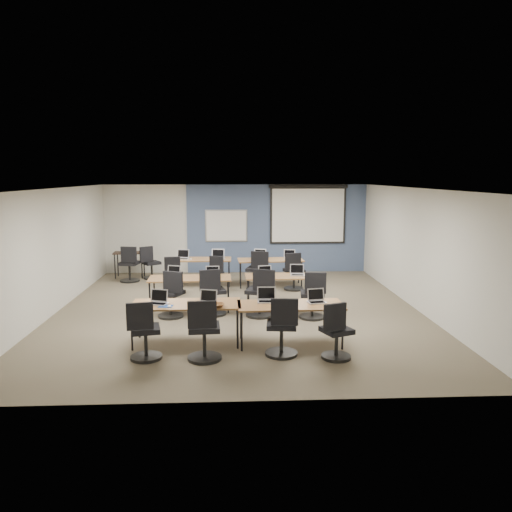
{
  "coord_description": "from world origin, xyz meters",
  "views": [
    {
      "loc": [
        -0.13,
        -10.75,
        2.99
      ],
      "look_at": [
        0.41,
        0.4,
        1.17
      ],
      "focal_mm": 35.0,
      "sensor_mm": 36.0,
      "label": 1
    }
  ],
  "objects": [
    {
      "name": "task_chair_1",
      "position": [
        -0.6,
        -2.99,
        0.43
      ],
      "size": [
        0.57,
        0.57,
        1.04
      ],
      "rotation": [
        0.0,
        0.0,
        0.06
      ],
      "color": "black",
      "rests_on": "floor"
    },
    {
      "name": "mouse_0",
      "position": [
        -1.22,
        -2.33,
        0.74
      ],
      "size": [
        0.08,
        0.11,
        0.04
      ],
      "primitive_type": "ellipsoid",
      "rotation": [
        0.0,
        0.0,
        0.22
      ],
      "color": "white",
      "rests_on": "training_table_front_left"
    },
    {
      "name": "snack_bowl",
      "position": [
        -0.39,
        -2.38,
        0.76
      ],
      "size": [
        0.31,
        0.31,
        0.07
      ],
      "primitive_type": "imported",
      "rotation": [
        0.0,
        0.0,
        0.09
      ],
      "color": "brown",
      "rests_on": "training_table_front_left"
    },
    {
      "name": "task_chair_7",
      "position": [
        1.55,
        -0.69,
        0.42
      ],
      "size": [
        0.54,
        0.54,
        1.02
      ],
      "rotation": [
        0.0,
        0.0,
        -0.11
      ],
      "color": "black",
      "rests_on": "floor"
    },
    {
      "name": "task_chair_8",
      "position": [
        -1.6,
        1.7,
        0.4
      ],
      "size": [
        0.49,
        0.49,
        0.97
      ],
      "rotation": [
        0.0,
        0.0,
        0.11
      ],
      "color": "black",
      "rests_on": "floor"
    },
    {
      "name": "laptop_6",
      "position": [
        0.61,
        0.24,
        0.79
      ],
      "size": [
        0.3,
        0.26,
        0.23
      ],
      "rotation": [
        0.0,
        0.0,
        0.2
      ],
      "color": "#BCBCC2",
      "rests_on": "training_table_mid_right"
    },
    {
      "name": "mouse_10",
      "position": [
        0.75,
        2.42,
        0.74
      ],
      "size": [
        0.07,
        0.1,
        0.04
      ],
      "primitive_type": "ellipsoid",
      "rotation": [
        0.0,
        0.0,
        0.02
      ],
      "color": "white",
      "rests_on": "training_table_back_right"
    },
    {
      "name": "laptop_9",
      "position": [
        -0.51,
        2.64,
        0.79
      ],
      "size": [
        0.35,
        0.3,
        0.26
      ],
      "rotation": [
        0.0,
        0.0,
        -0.17
      ],
      "color": "#B3B3BC",
      "rests_on": "training_table_back_left"
    },
    {
      "name": "floor",
      "position": [
        0.0,
        0.0,
        0.0
      ],
      "size": [
        8.0,
        9.0,
        0.02
      ],
      "primitive_type": "cube",
      "color": "#6B6354",
      "rests_on": "ground"
    },
    {
      "name": "mouse_6",
      "position": [
        0.76,
        0.04,
        0.74
      ],
      "size": [
        0.08,
        0.1,
        0.03
      ],
      "primitive_type": "ellipsoid",
      "rotation": [
        0.0,
        0.0,
        -0.33
      ],
      "color": "white",
      "rests_on": "training_table_mid_right"
    },
    {
      "name": "laptop_2",
      "position": [
        0.49,
        -2.04,
        0.79
      ],
      "size": [
        0.34,
        0.29,
        0.25
      ],
      "rotation": [
        0.0,
        0.0,
        -0.05
      ],
      "color": "#A0A0AB",
      "rests_on": "training_table_front_right"
    },
    {
      "name": "wall_back",
      "position": [
        0.0,
        4.5,
        1.35
      ],
      "size": [
        8.0,
        0.04,
        2.7
      ],
      "primitive_type": "cube",
      "color": "beige",
      "rests_on": "ground"
    },
    {
      "name": "mouse_5",
      "position": [
        -0.42,
        0.11,
        0.74
      ],
      "size": [
        0.08,
        0.11,
        0.04
      ],
      "primitive_type": "ellipsoid",
      "rotation": [
        0.0,
        0.0,
        0.19
      ],
      "color": "white",
      "rests_on": "training_table_mid_left"
    },
    {
      "name": "laptop_1",
      "position": [
        -0.56,
        -2.14,
        0.79
      ],
      "size": [
        0.32,
        0.27,
        0.24
      ],
      "rotation": [
        0.0,
        0.0,
        -0.3
      ],
      "color": "silver",
      "rests_on": "training_table_front_left"
    },
    {
      "name": "mouse_2",
      "position": [
        0.83,
        -2.31,
        0.74
      ],
      "size": [
        0.06,
        0.09,
        0.03
      ],
      "primitive_type": "ellipsoid",
      "rotation": [
        0.0,
        0.0,
        0.07
      ],
      "color": "white",
      "rests_on": "training_table_front_right"
    },
    {
      "name": "training_table_mid_left",
      "position": [
        -1.07,
        0.17,
        0.69
      ],
      "size": [
        1.82,
        0.76,
        0.73
      ],
      "rotation": [
        0.0,
        0.0,
        0.03
      ],
      "color": "#9C6844",
      "rests_on": "floor"
    },
    {
      "name": "task_chair_4",
      "position": [
        -1.42,
        -0.47,
        0.42
      ],
      "size": [
        0.58,
        0.55,
        1.02
      ],
      "rotation": [
        0.0,
        0.0,
        -0.42
      ],
      "color": "black",
      "rests_on": "floor"
    },
    {
      "name": "laptop_0",
      "position": [
        -1.44,
        -2.1,
        0.79
      ],
      "size": [
        0.32,
        0.28,
        0.25
      ],
      "rotation": [
        0.0,
        0.0,
        -0.32
      ],
      "color": "#ABAAAE",
      "rests_on": "training_table_front_left"
    },
    {
      "name": "snack_plate",
      "position": [
        0.64,
        -2.27,
        0.74
      ],
      "size": [
        0.21,
        0.21,
        0.01
      ],
      "primitive_type": "cylinder",
      "rotation": [
        0.0,
        0.0,
        0.19
      ],
      "color": "white",
      "rests_on": "training_table_front_right"
    },
    {
      "name": "utility_table",
      "position": [
        -3.14,
        3.83,
        0.65
      ],
      "size": [
        0.89,
        0.5,
        0.75
      ],
      "rotation": [
        0.0,
        0.0,
        0.06
      ],
      "color": "black",
      "rests_on": "floor"
    },
    {
      "name": "blue_accent_panel",
      "position": [
        1.25,
        4.47,
        1.35
      ],
      "size": [
        5.5,
        0.04,
        2.7
      ],
      "primitive_type": "cube",
      "color": "#3D5977",
      "rests_on": "wall_back"
    },
    {
      "name": "mouse_9",
      "position": [
        -0.42,
        2.58,
        0.74
      ],
      "size": [
        0.07,
        0.1,
        0.03
      ],
      "primitive_type": "ellipsoid",
      "rotation": [
        0.0,
        0.0,
        0.14
      ],
      "color": "white",
      "rests_on": "training_table_back_left"
    },
    {
      "name": "task_chair_9",
      "position": [
        -0.58,
        1.93,
        0.39
      ],
      "size": [
        0.48,
        0.46,
        0.95
      ],
      "rotation": [
        0.0,
        0.0,
        -0.37
      ],
      "color": "black",
      "rests_on": "floor"
    },
    {
      "name": "spare_chair_b",
      "position": [
        -3.02,
        3.18,
        0.43
      ],
      "size": [
        0.55,
        0.55,
        1.03
      ],
      "rotation": [
        0.0,
        0.0,
        -0.19
      ],
      "color": "black",
      "rests_on": "floor"
    },
    {
      "name": "laptop_5",
      "position": [
        -0.57,
        0.23,
        0.79
      ],
      "size": [
        0.3,
        0.26,
        0.23
      ],
      "rotation": [
        0.0,
        0.0,
        0.02
      ],
      "color": "#AFAEB8",
      "rests_on": "training_table_mid_left"
    },
    {
      "name": "task_chair_2",
      "position": [
        0.69,
        -2.84,
        0.42
      ],
      "size": [
        0.55,
        0.55,
        1.02
      ],
      "rotation": [
        0.0,
        0.0,
        -0.11
      ],
      "color": "black",
      "rests_on": "floor"
    },
    {
      "name": "laptop_4",
      "position": [
        -1.45,
        0.33,
        0.79
      ],
      "size": [
        0.31,
        0.26,
        0.23
      ],
      "rotation": [
        0.0,
        0.0,
        -0.3
      ],
      "color": "#B3B3B4",
      "rests_on": "training_table_mid_left"
    },
    {
      "name": "mouse_11",
      "position": [
        1.68,
        2.51,
        0.74
      ],
      "size": [
        0.08,
        0.1,
        0.03
      ],
      "primitive_type": "ellipsoid",
      "rotation": [
        0.0,
        0.0,
        0.34
      ],
      "color": "white",
      "rests_on": "training_table_back_right"
    },
    {
      "name": "training_table_front_right",
      "position": [
        0.89,
        -2.24,
        0.69
      ],
      "size": [
        1.86,
        0.78,
        0.73
      ],
      "rotation": [
        0.0,
        0.0,
        0.02
      ],
      "color": "brown",
      "rests_on": "floor"
    },
    {
      "name": "training_table_mid_right",
      "position": [
        1.02,
        0.28,
        0.68
      ],
      "size": [
        1.7,
        0.71,
        0.73
      ],
      "rotation": [
        0.0,
        0.0,
        0.02
      ],
      "color": "#9D6C42",
      "rests_on": "floor"
    },
    {
      "name": "laptop_8",
      "position": [
        -1.47,
        2.68,
        0.79
      ],
      "size": [
        0.33,
        0.28,
        0.25
      ],
      "rotation": [
        0.0,
        0.0,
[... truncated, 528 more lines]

